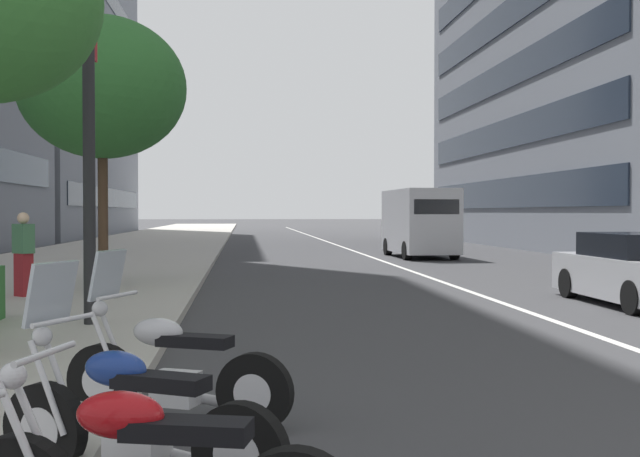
{
  "coord_description": "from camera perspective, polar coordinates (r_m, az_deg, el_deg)",
  "views": [
    {
      "loc": [
        -3.09,
        5.15,
        1.82
      ],
      "look_at": [
        13.87,
        3.46,
        1.46
      ],
      "focal_mm": 43.21,
      "sensor_mm": 36.0,
      "label": 1
    }
  ],
  "objects": [
    {
      "name": "pedestrian_on_plaza",
      "position": [
        16.36,
        -21.11,
        -1.76
      ],
      "size": [
        0.46,
        0.47,
        1.67
      ],
      "rotation": [
        0.0,
        0.0,
        2.4
      ],
      "color": "maroon",
      "rests_on": "sidewalk_right_plaza"
    },
    {
      "name": "motorcycle_under_tarp",
      "position": [
        5.36,
        -13.72,
        -13.71
      ],
      "size": [
        1.09,
        1.97,
        1.48
      ],
      "rotation": [
        0.0,
        0.0,
        1.1
      ],
      "color": "black",
      "rests_on": "ground"
    },
    {
      "name": "lane_centre_stripe",
      "position": [
        38.48,
        2.01,
        -1.49
      ],
      "size": [
        110.0,
        0.16,
        0.01
      ],
      "primitive_type": "cube",
      "color": "silver",
      "rests_on": "ground"
    },
    {
      "name": "street_lamp_with_banners",
      "position": [
        12.28,
        -15.02,
        15.92
      ],
      "size": [
        1.26,
        2.55,
        7.93
      ],
      "color": "#232326",
      "rests_on": "sidewalk_right_plaza"
    },
    {
      "name": "street_tree_near_plaza_corner",
      "position": [
        17.98,
        -15.82,
        9.98
      ],
      "size": [
        3.7,
        3.7,
        6.01
      ],
      "color": "#473323",
      "rests_on": "sidewalk_right_plaza"
    },
    {
      "name": "delivery_van_ahead",
      "position": [
        31.21,
        7.38,
        0.53
      ],
      "size": [
        5.08,
        2.22,
        2.72
      ],
      "rotation": [
        0.0,
        0.0,
        0.02
      ],
      "color": "#B7B7BC",
      "rests_on": "ground"
    },
    {
      "name": "sidewalk_right_plaza",
      "position": [
        33.56,
        -14.82,
        -1.81
      ],
      "size": [
        160.0,
        8.61,
        0.15
      ],
      "primitive_type": "cube",
      "color": "#B2ADA3",
      "rests_on": "ground"
    },
    {
      "name": "motorcycle_second_in_row",
      "position": [
        6.81,
        -10.9,
        -10.43
      ],
      "size": [
        0.97,
        1.98,
        1.49
      ],
      "rotation": [
        0.0,
        0.0,
        1.17
      ],
      "color": "black",
      "rests_on": "ground"
    }
  ]
}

